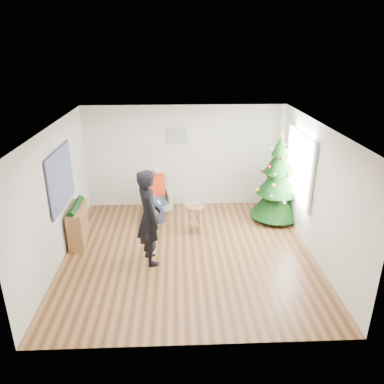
{
  "coord_description": "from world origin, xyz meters",
  "views": [
    {
      "loc": [
        -0.21,
        -6.62,
        4.02
      ],
      "look_at": [
        0.1,
        0.6,
        1.1
      ],
      "focal_mm": 35.0,
      "sensor_mm": 36.0,
      "label": 1
    }
  ],
  "objects_px": {
    "stool": "(194,218)",
    "standing_man": "(149,217)",
    "christmas_tree": "(278,181)",
    "console": "(78,225)",
    "armchair": "(157,203)"
  },
  "relations": [
    {
      "from": "christmas_tree",
      "to": "console",
      "type": "distance_m",
      "value": 4.61
    },
    {
      "from": "armchair",
      "to": "console",
      "type": "bearing_deg",
      "value": -154.62
    },
    {
      "from": "christmas_tree",
      "to": "standing_man",
      "type": "height_order",
      "value": "christmas_tree"
    },
    {
      "from": "stool",
      "to": "console",
      "type": "relative_size",
      "value": 0.64
    },
    {
      "from": "stool",
      "to": "console",
      "type": "xyz_separation_m",
      "value": [
        -2.49,
        -0.36,
        0.07
      ]
    },
    {
      "from": "stool",
      "to": "console",
      "type": "bearing_deg",
      "value": -171.85
    },
    {
      "from": "armchair",
      "to": "standing_man",
      "type": "relative_size",
      "value": 0.52
    },
    {
      "from": "christmas_tree",
      "to": "standing_man",
      "type": "bearing_deg",
      "value": -148.75
    },
    {
      "from": "stool",
      "to": "christmas_tree",
      "type": "bearing_deg",
      "value": 15.71
    },
    {
      "from": "stool",
      "to": "standing_man",
      "type": "distance_m",
      "value": 1.63
    },
    {
      "from": "armchair",
      "to": "standing_man",
      "type": "height_order",
      "value": "standing_man"
    },
    {
      "from": "standing_man",
      "to": "console",
      "type": "bearing_deg",
      "value": 41.59
    },
    {
      "from": "christmas_tree",
      "to": "armchair",
      "type": "bearing_deg",
      "value": 175.06
    },
    {
      "from": "stool",
      "to": "standing_man",
      "type": "relative_size",
      "value": 0.34
    },
    {
      "from": "stool",
      "to": "standing_man",
      "type": "xyz_separation_m",
      "value": [
        -0.91,
        -1.2,
        0.62
      ]
    }
  ]
}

